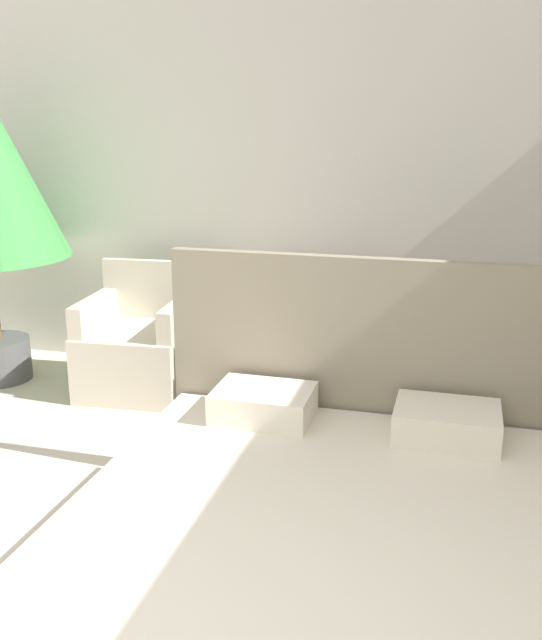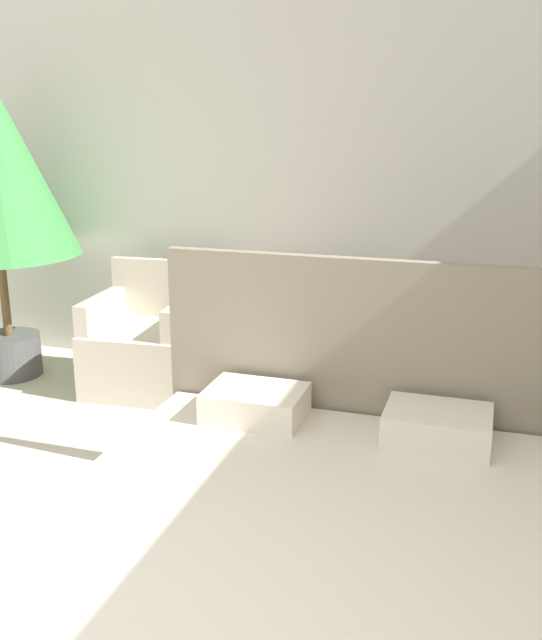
{
  "view_description": "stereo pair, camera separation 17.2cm",
  "coord_description": "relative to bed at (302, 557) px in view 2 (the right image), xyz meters",
  "views": [
    {
      "loc": [
        1.05,
        -1.01,
        1.81
      ],
      "look_at": [
        0.05,
        2.68,
        0.73
      ],
      "focal_mm": 40.0,
      "sensor_mm": 36.0,
      "label": 1
    },
    {
      "loc": [
        1.21,
        -0.97,
        1.81
      ],
      "look_at": [
        0.05,
        2.68,
        0.73
      ],
      "focal_mm": 40.0,
      "sensor_mm": 36.0,
      "label": 2
    }
  ],
  "objects": [
    {
      "name": "armchair_near_window_left",
      "position": [
        -1.67,
        2.0,
        0.0
      ],
      "size": [
        0.75,
        0.74,
        0.86
      ],
      "rotation": [
        0.0,
        0.0,
        0.08
      ],
      "color": "beige",
      "rests_on": "ground_plane"
    },
    {
      "name": "armchair_near_window_right",
      "position": [
        -0.67,
        2.0,
        0.0
      ],
      "size": [
        0.78,
        0.78,
        0.86
      ],
      "rotation": [
        0.0,
        0.0,
        -0.14
      ],
      "color": "beige",
      "rests_on": "ground_plane"
    },
    {
      "name": "bed",
      "position": [
        0.0,
        0.0,
        0.0
      ],
      "size": [
        1.84,
        1.98,
        1.22
      ],
      "color": "#4C4238",
      "rests_on": "ground_plane"
    },
    {
      "name": "side_table",
      "position": [
        -1.17,
        1.95,
        -0.06
      ],
      "size": [
        0.38,
        0.38,
        0.45
      ],
      "color": "brown",
      "rests_on": "ground_plane"
    },
    {
      "name": "wall_back",
      "position": [
        -0.64,
        2.62,
        1.17
      ],
      "size": [
        10.0,
        0.06,
        2.9
      ],
      "color": "silver",
      "rests_on": "ground_plane"
    }
  ]
}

